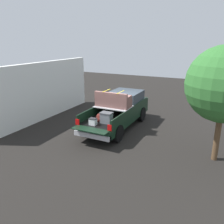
# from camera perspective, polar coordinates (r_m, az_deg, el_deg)

# --- Properties ---
(ground_plane) EXTENTS (40.00, 40.00, 0.00)m
(ground_plane) POSITION_cam_1_polar(r_m,az_deg,el_deg) (13.49, 1.14, -3.78)
(ground_plane) COLOR black
(pickup_truck) EXTENTS (6.05, 2.06, 2.23)m
(pickup_truck) POSITION_cam_1_polar(r_m,az_deg,el_deg) (13.50, 1.86, 0.60)
(pickup_truck) COLOR black
(pickup_truck) RESTS_ON ground_plane
(building_facade) EXTENTS (8.93, 0.36, 3.57)m
(building_facade) POSITION_cam_1_polar(r_m,az_deg,el_deg) (15.26, -16.65, 4.97)
(building_facade) COLOR white
(building_facade) RESTS_ON ground_plane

